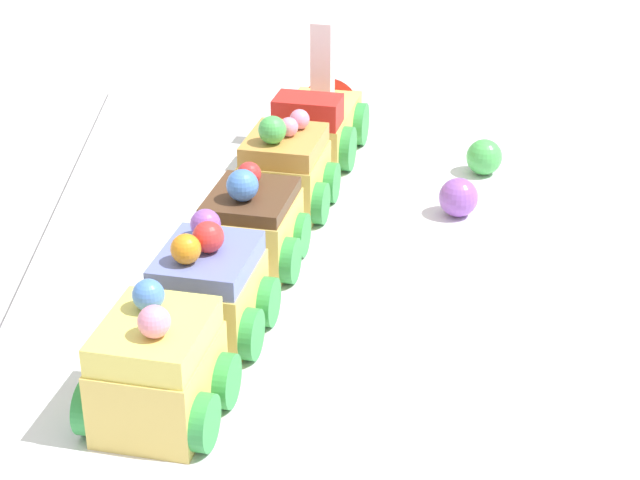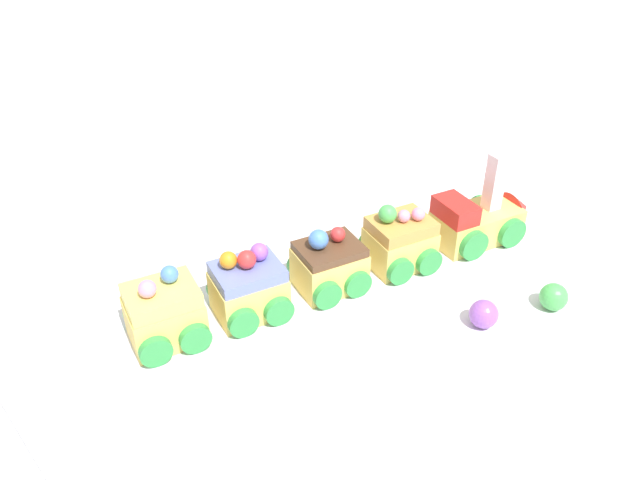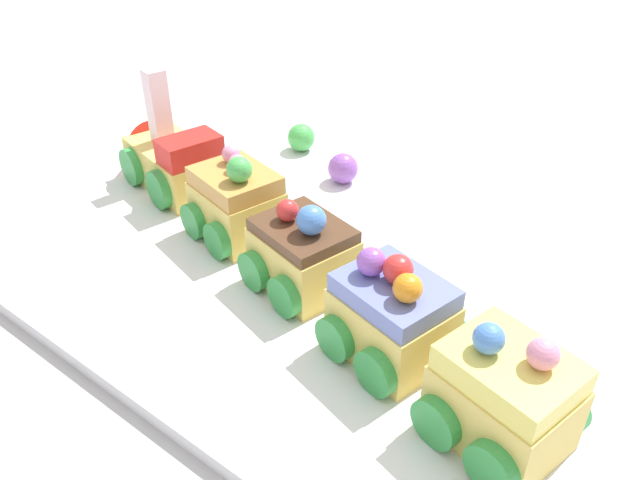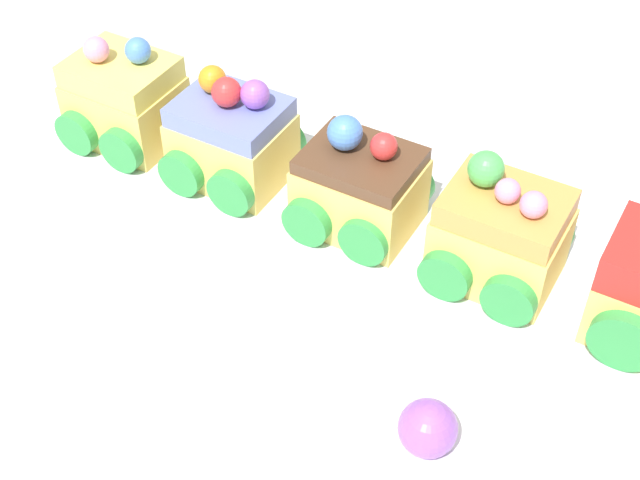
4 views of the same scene
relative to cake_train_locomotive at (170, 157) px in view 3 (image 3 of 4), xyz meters
name	(u,v)px [view 3 (image 3 of 4)]	position (x,y,z in m)	size (l,w,h in m)	color
ground_plane	(304,264)	(-0.18, 0.02, -0.04)	(10.00, 10.00, 0.00)	#B2B2B7
display_board	(304,258)	(-0.18, 0.02, -0.03)	(0.70, 0.37, 0.01)	white
cake_train_locomotive	(170,157)	(0.00, 0.00, 0.00)	(0.14, 0.09, 0.11)	#EACC66
cake_car_caramel	(237,204)	(-0.12, 0.03, 0.00)	(0.08, 0.09, 0.08)	#EACC66
cake_car_chocolate	(303,255)	(-0.20, 0.05, 0.00)	(0.08, 0.09, 0.07)	#EACC66
cake_car_blueberry	(392,317)	(-0.29, 0.07, 0.00)	(0.08, 0.09, 0.08)	#EACC66
cake_car_lemon	(504,399)	(-0.37, 0.09, 0.00)	(0.08, 0.09, 0.08)	#EACC66
gumball_green	(301,138)	(-0.05, -0.13, -0.01)	(0.03, 0.03, 0.03)	#4CBC56
gumball_purple	(343,168)	(-0.13, -0.10, -0.01)	(0.03, 0.03, 0.03)	#9956C6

